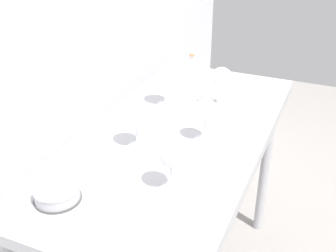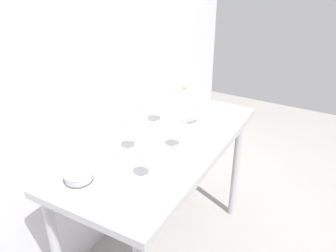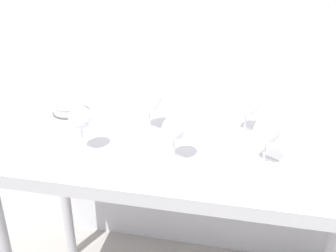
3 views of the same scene
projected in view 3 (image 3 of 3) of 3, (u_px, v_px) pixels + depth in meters
name	position (u px, v px, depth m)	size (l,w,h in m)	color
back_wall	(205.00, 5.00, 1.81)	(3.80, 0.04, 2.60)	silver
steel_counter	(183.00, 169.00, 1.60)	(1.40, 0.65, 0.90)	#B1B1B6
wine_glass_near_center	(174.00, 130.00, 1.40)	(0.08, 0.08, 0.16)	white
wine_glass_near_right	(267.00, 132.00, 1.37)	(0.09, 0.09, 0.17)	white
wine_glass_far_left	(149.00, 102.00, 1.61)	(0.09, 0.09, 0.16)	white
wine_glass_far_right	(247.00, 105.00, 1.58)	(0.09, 0.09, 0.17)	white
wine_glass_near_left	(81.00, 119.00, 1.46)	(0.08, 0.08, 0.17)	white
tasting_sheet_upper	(303.00, 147.00, 1.53)	(0.17, 0.28, 0.00)	white
tasting_bowl	(69.00, 107.00, 1.78)	(0.14, 0.14, 0.05)	#4C4C4C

